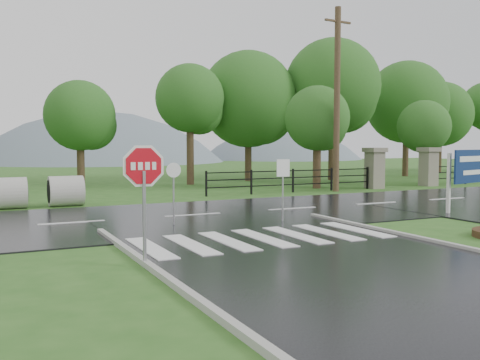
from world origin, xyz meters
TOP-DOWN VIEW (x-y plane):
  - ground at (0.00, 0.00)m, footprint 120.00×120.00m
  - main_road at (0.00, 10.00)m, footprint 90.00×8.00m
  - crosswalk at (0.00, 5.00)m, footprint 6.50×2.80m
  - pillar_west at (13.00, 16.00)m, footprint 1.00×1.00m
  - pillar_east at (17.00, 16.00)m, footprint 1.00×1.00m
  - fence_west at (7.75, 16.00)m, footprint 9.58×0.08m
  - hills at (3.49, 65.00)m, footprint 102.00×48.00m
  - treeline at (1.00, 24.00)m, footprint 83.20×5.20m
  - stop_sign at (-3.57, 3.48)m, footprint 1.17×0.06m
  - estate_billboard at (9.41, 6.49)m, footprint 2.53×0.69m
  - reg_sign_small at (2.02, 7.39)m, footprint 0.44×0.06m
  - reg_sign_round at (-1.30, 8.22)m, footprint 0.44×0.09m
  - utility_pole_east at (10.04, 15.50)m, footprint 1.67×0.31m
  - entrance_tree_left at (10.22, 17.50)m, footprint 3.56×3.56m
  - entrance_tree_right at (18.07, 17.50)m, footprint 3.22×3.22m

SIDE VIEW (x-z plane):
  - hills at x=3.49m, z-range -39.54..8.46m
  - ground at x=0.00m, z-range 0.00..0.00m
  - main_road at x=0.00m, z-range -0.02..0.02m
  - treeline at x=1.00m, z-range -5.00..5.00m
  - crosswalk at x=0.00m, z-range 0.05..0.07m
  - fence_west at x=7.75m, z-range 0.12..1.32m
  - pillar_west at x=13.00m, z-range 0.06..2.30m
  - pillar_east at x=17.00m, z-range 0.06..2.30m
  - reg_sign_round at x=-1.30m, z-range 0.28..2.20m
  - reg_sign_small at x=2.02m, z-range 0.43..2.43m
  - estate_billboard at x=9.41m, z-range 0.42..2.69m
  - stop_sign at x=-3.57m, z-range 0.52..3.15m
  - entrance_tree_right at x=18.07m, z-range 0.91..6.03m
  - entrance_tree_left at x=10.22m, z-range 1.01..6.64m
  - utility_pole_east at x=10.04m, z-range 0.08..9.45m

